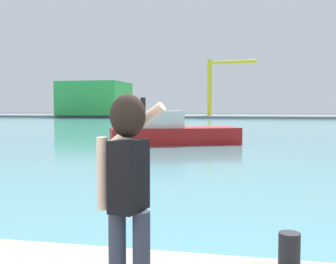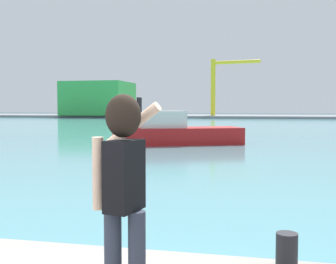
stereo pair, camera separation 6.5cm
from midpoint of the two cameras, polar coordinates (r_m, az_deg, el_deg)
ground_plane at (r=52.68m, az=10.48°, el=0.80°), size 220.00×220.00×0.00m
harbor_water at (r=54.67m, az=10.55°, el=0.91°), size 140.00×100.00×0.02m
far_shore_dock at (r=94.63m, az=11.34°, el=2.08°), size 140.00×20.00×0.51m
person_photographer at (r=3.35m, az=-5.50°, el=-6.46°), size 0.53×0.57×1.74m
harbor_bollard at (r=4.53m, az=16.20°, el=-15.34°), size 0.22×0.22×0.38m
boat_moored at (r=26.14m, az=0.93°, el=-0.07°), size 8.27×5.48×2.08m
warehouse_left at (r=96.97m, az=-9.36°, el=4.48°), size 13.86×12.79×7.43m
port_crane at (r=90.81m, az=7.04°, el=6.98°), size 10.42×2.40×12.03m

